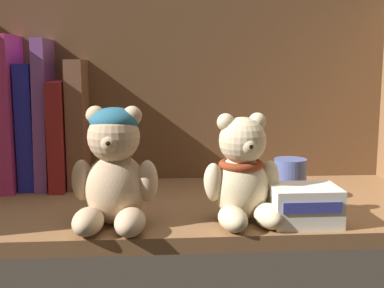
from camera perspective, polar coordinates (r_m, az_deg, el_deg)
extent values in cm
cube|color=brown|center=(74.16, -1.38, -7.33)|extent=(72.94, 30.72, 2.00)
cube|color=brown|center=(87.21, -1.95, 5.83)|extent=(75.34, 1.20, 33.99)
cube|color=#BA3273|center=(86.98, -19.56, 3.44)|extent=(2.69, 14.99, 24.36)
cube|color=#2227A2|center=(86.50, -17.68, 2.04)|extent=(2.51, 11.58, 19.95)
cube|color=#874EA2|center=(85.76, -16.13, 3.35)|extent=(2.32, 12.55, 23.85)
cube|color=maroon|center=(85.67, -14.47, 1.19)|extent=(2.35, 14.52, 17.21)
cube|color=brown|center=(85.01, -12.67, 2.35)|extent=(2.71, 11.24, 20.61)
ellipsoid|color=tan|center=(63.76, -8.66, -5.03)|extent=(7.70, 7.06, 9.06)
sphere|color=tan|center=(62.04, -8.88, 0.85)|extent=(6.44, 6.44, 6.44)
sphere|color=tan|center=(62.66, -10.88, 3.19)|extent=(2.41, 2.41, 2.41)
sphere|color=tan|center=(61.77, -6.80, 3.20)|extent=(2.41, 2.41, 2.41)
sphere|color=tan|center=(59.89, -9.31, 0.17)|extent=(2.41, 2.41, 2.41)
sphere|color=black|center=(59.06, -9.47, 0.10)|extent=(0.85, 0.85, 0.85)
ellipsoid|color=tan|center=(61.07, -11.70, -8.60)|extent=(4.32, 6.43, 3.22)
ellipsoid|color=tan|center=(60.05, -7.03, -8.78)|extent=(4.32, 6.43, 3.22)
ellipsoid|color=tan|center=(63.99, -12.35, -4.04)|extent=(2.91, 2.91, 5.23)
ellipsoid|color=tan|center=(62.40, -5.08, -4.20)|extent=(2.91, 2.91, 5.23)
ellipsoid|color=#22586F|center=(62.25, -8.84, 2.52)|extent=(6.12, 6.12, 3.54)
ellipsoid|color=beige|center=(65.06, 5.54, -4.96)|extent=(7.16, 6.57, 8.43)
sphere|color=beige|center=(63.44, 5.75, 0.39)|extent=(5.99, 5.99, 5.99)
sphere|color=beige|center=(62.88, 3.85, 2.48)|extent=(2.25, 2.25, 2.25)
sphere|color=beige|center=(64.24, 7.43, 2.57)|extent=(2.25, 2.25, 2.25)
sphere|color=beige|center=(61.52, 6.38, -0.24)|extent=(2.25, 2.25, 2.25)
sphere|color=black|center=(60.78, 6.63, -0.30)|extent=(0.79, 0.79, 0.79)
ellipsoid|color=beige|center=(61.43, 4.64, -8.44)|extent=(4.21, 6.08, 3.00)
ellipsoid|color=beige|center=(62.96, 8.70, -8.07)|extent=(4.21, 6.08, 3.00)
ellipsoid|color=beige|center=(63.32, 2.42, -4.34)|extent=(2.79, 2.79, 4.87)
ellipsoid|color=beige|center=(65.73, 8.81, -3.94)|extent=(2.79, 2.79, 4.87)
torus|color=maroon|center=(64.39, 5.58, -2.34)|extent=(5.75, 5.75, 1.08)
cylinder|color=#4C5B99|center=(76.35, 11.05, -3.90)|extent=(4.81, 4.81, 6.04)
cube|color=silver|center=(65.10, 12.62, -6.78)|extent=(8.39, 6.45, 4.82)
cube|color=#33388C|center=(61.90, 13.53, -7.07)|extent=(7.13, 0.16, 1.35)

